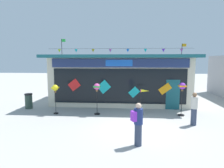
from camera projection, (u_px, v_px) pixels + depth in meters
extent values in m
plane|color=#ADAAA5|center=(136.00, 127.00, 9.78)|extent=(80.00, 80.00, 0.00)
cube|color=beige|center=(120.00, 80.00, 15.92)|extent=(9.99, 5.03, 3.44)
cube|color=#195660|center=(120.00, 57.00, 15.16)|extent=(10.39, 6.12, 0.20)
cube|color=navy|center=(119.00, 63.00, 13.22)|extent=(9.19, 0.08, 0.60)
cube|color=blue|center=(119.00, 63.00, 13.19)|extent=(1.80, 0.04, 0.42)
cube|color=black|center=(119.00, 86.00, 13.42)|extent=(8.99, 0.06, 2.37)
cube|color=#195660|center=(173.00, 95.00, 13.20)|extent=(0.90, 0.07, 2.00)
cube|color=red|center=(74.00, 85.00, 13.59)|extent=(0.92, 0.03, 0.90)
cube|color=#19B7BC|center=(104.00, 87.00, 13.45)|extent=(0.99, 0.03, 0.98)
cube|color=#19B7BC|center=(134.00, 92.00, 13.33)|extent=(0.80, 0.03, 0.80)
cube|color=orange|center=(165.00, 89.00, 13.14)|extent=(0.90, 0.03, 0.84)
cylinder|color=black|center=(119.00, 48.00, 12.98)|extent=(9.59, 0.01, 0.01)
cone|color=yellow|center=(59.00, 51.00, 13.31)|extent=(0.20, 0.20, 0.22)
cone|color=#19B7BC|center=(76.00, 51.00, 13.22)|extent=(0.20, 0.20, 0.22)
cone|color=orange|center=(93.00, 51.00, 13.13)|extent=(0.20, 0.20, 0.22)
cone|color=#EA4CA3|center=(110.00, 51.00, 13.04)|extent=(0.20, 0.20, 0.22)
cone|color=blue|center=(128.00, 51.00, 12.96)|extent=(0.20, 0.20, 0.22)
cone|color=#19B7BC|center=(145.00, 51.00, 12.87)|extent=(0.20, 0.20, 0.22)
cone|color=purple|center=(163.00, 50.00, 12.78)|extent=(0.20, 0.20, 0.22)
cone|color=#EA4CA3|center=(182.00, 50.00, 12.69)|extent=(0.20, 0.20, 0.22)
cylinder|color=black|center=(62.00, 47.00, 15.97)|extent=(0.04, 0.04, 1.34)
cube|color=green|center=(63.00, 40.00, 15.90)|extent=(0.32, 0.02, 0.22)
cylinder|color=black|center=(182.00, 50.00, 15.27)|extent=(0.04, 0.04, 0.92)
cube|color=orange|center=(184.00, 45.00, 15.22)|extent=(0.32, 0.02, 0.22)
cylinder|color=black|center=(56.00, 113.00, 12.20)|extent=(0.28, 0.28, 0.06)
cylinder|color=black|center=(56.00, 102.00, 12.12)|extent=(0.03, 0.03, 1.43)
sphere|color=yellow|center=(55.00, 88.00, 12.01)|extent=(0.37, 0.37, 0.37)
cube|color=yellow|center=(55.00, 88.00, 12.01)|extent=(0.38, 0.38, 0.08)
cube|color=brown|center=(55.00, 92.00, 12.04)|extent=(0.10, 0.10, 0.10)
cylinder|color=black|center=(97.00, 114.00, 12.07)|extent=(0.34, 0.34, 0.06)
cylinder|color=black|center=(97.00, 102.00, 11.98)|extent=(0.03, 0.03, 1.52)
sphere|color=#EA4CA3|center=(97.00, 87.00, 11.87)|extent=(0.38, 0.38, 0.38)
cube|color=green|center=(97.00, 87.00, 11.87)|extent=(0.39, 0.39, 0.08)
cube|color=brown|center=(97.00, 91.00, 11.90)|extent=(0.10, 0.10, 0.10)
cylinder|color=black|center=(140.00, 114.00, 11.99)|extent=(0.34, 0.34, 0.06)
cylinder|color=black|center=(141.00, 103.00, 11.91)|extent=(0.03, 0.03, 1.47)
cone|color=yellow|center=(145.00, 91.00, 11.80)|extent=(0.53, 0.28, 0.18)
cylinder|color=#EA4CA3|center=(141.00, 91.00, 11.82)|extent=(0.03, 0.16, 0.16)
cylinder|color=black|center=(181.00, 115.00, 11.80)|extent=(0.38, 0.38, 0.06)
cylinder|color=black|center=(182.00, 103.00, 11.71)|extent=(0.03, 0.03, 1.59)
sphere|color=purple|center=(182.00, 86.00, 11.59)|extent=(0.40, 0.40, 0.40)
cube|color=orange|center=(182.00, 86.00, 11.59)|extent=(0.40, 0.40, 0.09)
cube|color=brown|center=(182.00, 90.00, 11.62)|extent=(0.10, 0.10, 0.10)
cylinder|color=#333D56|center=(194.00, 117.00, 10.02)|extent=(0.28, 0.28, 0.86)
cylinder|color=beige|center=(194.00, 103.00, 9.93)|extent=(0.34, 0.34, 0.60)
sphere|color=#8C6647|center=(195.00, 95.00, 9.88)|extent=(0.22, 0.22, 0.22)
cylinder|color=#333D56|center=(138.00, 135.00, 7.61)|extent=(0.28, 0.28, 0.86)
cylinder|color=navy|center=(138.00, 116.00, 7.52)|extent=(0.34, 0.34, 0.60)
sphere|color=beige|center=(139.00, 106.00, 7.47)|extent=(0.22, 0.22, 0.22)
cube|color=purple|center=(134.00, 116.00, 7.45)|extent=(0.25, 0.30, 0.38)
cylinder|color=#2D4238|center=(29.00, 102.00, 13.48)|extent=(0.48, 0.48, 0.95)
cylinder|color=black|center=(28.00, 94.00, 13.42)|extent=(0.52, 0.52, 0.08)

